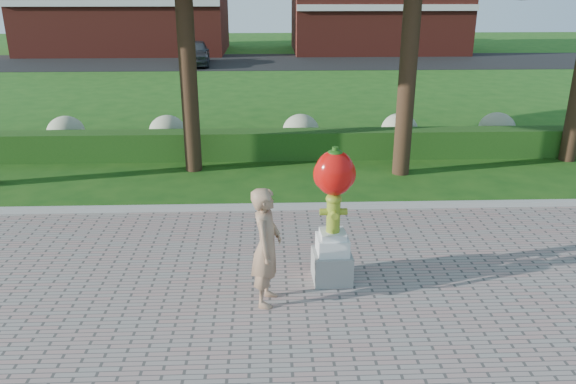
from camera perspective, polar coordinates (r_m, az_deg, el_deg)
The scene contains 10 objects.
ground at distance 9.71m, azimuth -1.88°, elevation -8.70°, with size 100.00×100.00×0.00m, color #194B12.
curb at distance 12.38m, azimuth -1.97°, elevation -1.61°, with size 40.00×0.18×0.15m, color #ADADA5.
lawn_hedge at distance 16.07m, azimuth -2.06°, elevation 4.84°, with size 24.00×0.70×0.80m, color #154213.
hydrangea_row at distance 17.01m, azimuth -0.14°, elevation 6.26°, with size 20.10×1.10×0.99m.
street at distance 36.78m, azimuth -2.16°, elevation 13.10°, with size 50.00×8.00×0.02m, color black.
building_left at distance 43.65m, azimuth -16.19°, elevation 18.12°, with size 14.00×8.00×7.00m, color maroon.
building_right at distance 43.25m, azimuth 8.99°, elevation 18.23°, with size 12.00×8.00×6.40m, color maroon.
hydrant_sculpture at distance 9.06m, azimuth 4.64°, elevation -2.05°, with size 0.68×0.66×2.32m.
woman at distance 8.52m, azimuth -2.19°, elevation -5.59°, with size 0.69×0.45×1.89m, color #9D7859.
parked_car at distance 35.51m, azimuth -9.47°, elevation 13.80°, with size 1.74×4.33×1.48m, color #393C40.
Camera 1 is at (0.00, -8.47, 4.73)m, focal length 35.00 mm.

